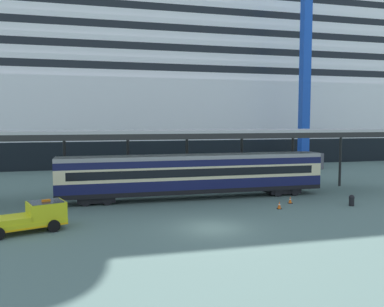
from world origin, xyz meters
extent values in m
plane|color=slate|center=(0.00, 0.00, 0.00)|extent=(400.00, 400.00, 0.00)
cube|color=black|center=(0.16, 47.22, 2.08)|extent=(152.44, 22.52, 4.16)
cube|color=white|center=(0.16, 47.22, 9.02)|extent=(152.44, 22.52, 9.71)
cube|color=white|center=(0.16, 47.22, 15.46)|extent=(140.24, 20.72, 3.17)
cube|color=black|center=(0.16, 36.92, 15.62)|extent=(134.14, 0.12, 1.14)
cube|color=white|center=(0.16, 47.22, 18.63)|extent=(134.63, 19.89, 3.17)
cube|color=black|center=(0.16, 37.33, 18.79)|extent=(128.78, 0.12, 1.14)
cube|color=white|center=(0.16, 47.22, 21.80)|extent=(129.02, 19.06, 3.17)
cube|color=black|center=(0.16, 37.74, 21.96)|extent=(123.41, 0.12, 1.14)
cube|color=white|center=(0.16, 47.22, 24.97)|extent=(123.41, 18.23, 3.17)
cube|color=black|center=(0.16, 38.16, 25.13)|extent=(118.05, 0.12, 1.14)
cube|color=white|center=(0.16, 47.22, 28.14)|extent=(117.80, 17.40, 3.17)
cube|color=#B6B6B6|center=(1.44, 10.91, 6.28)|extent=(40.95, 5.58, 0.25)
cube|color=#242424|center=(1.44, 8.22, 5.90)|extent=(40.95, 0.20, 0.50)
cylinder|color=#242424|center=(-10.26, 13.30, 3.08)|extent=(0.28, 0.28, 6.15)
cylinder|color=#242424|center=(-4.41, 13.30, 3.08)|extent=(0.28, 0.28, 6.15)
cylinder|color=#242424|center=(1.44, 13.30, 3.08)|extent=(0.28, 0.28, 6.15)
cylinder|color=#242424|center=(7.29, 13.30, 3.08)|extent=(0.28, 0.28, 6.15)
cylinder|color=#242424|center=(13.14, 13.30, 3.08)|extent=(0.28, 0.28, 6.15)
cylinder|color=#242424|center=(18.99, 13.30, 3.08)|extent=(0.28, 0.28, 6.15)
cube|color=black|center=(1.44, 10.41, 0.85)|extent=(24.82, 2.80, 0.40)
cube|color=#141947|center=(1.44, 10.41, 1.50)|extent=(24.82, 2.80, 0.90)
cube|color=beige|center=(1.44, 10.41, 2.55)|extent=(24.82, 2.80, 1.20)
cube|color=black|center=(1.44, 9.04, 2.60)|extent=(22.83, 0.08, 0.72)
cube|color=#141947|center=(1.44, 10.41, 3.45)|extent=(24.82, 2.80, 0.60)
cube|color=#A3A3A3|center=(1.44, 10.41, 3.93)|extent=(24.82, 2.69, 0.36)
cube|color=black|center=(-7.49, 10.41, 0.45)|extent=(3.20, 2.35, 0.50)
cylinder|color=black|center=(-8.39, 9.24, 0.42)|extent=(0.84, 0.12, 0.84)
cylinder|color=black|center=(-6.59, 9.24, 0.42)|extent=(0.84, 0.12, 0.84)
cube|color=black|center=(10.38, 10.41, 0.45)|extent=(3.20, 2.35, 0.50)
cylinder|color=black|center=(9.48, 9.24, 0.42)|extent=(0.84, 0.12, 0.84)
cylinder|color=black|center=(11.28, 9.24, 0.42)|extent=(0.84, 0.12, 0.84)
cube|color=yellow|center=(-12.24, 2.12, 0.58)|extent=(5.57, 3.60, 0.36)
cube|color=#F2B20C|center=(-12.24, 2.12, 0.45)|extent=(5.58, 3.62, 0.12)
cube|color=yellow|center=(-10.86, 2.60, 1.31)|extent=(2.79, 2.57, 1.10)
cube|color=#19232D|center=(-10.86, 2.60, 1.66)|extent=(2.57, 2.42, 0.44)
cube|color=orange|center=(-10.86, 2.60, 1.94)|extent=(0.59, 0.37, 0.16)
cube|color=yellow|center=(-13.22, 1.78, 0.94)|extent=(3.38, 2.77, 0.36)
cylinder|color=black|center=(-11.00, 3.61, 0.40)|extent=(0.84, 0.50, 0.80)
cylinder|color=black|center=(-10.34, 1.72, 0.40)|extent=(0.84, 0.50, 0.80)
cube|color=black|center=(7.13, 4.34, 0.02)|extent=(0.36, 0.36, 0.04)
cone|color=#EA590F|center=(7.13, 4.34, 0.34)|extent=(0.30, 0.30, 0.60)
cylinder|color=white|center=(7.13, 4.34, 0.37)|extent=(0.17, 0.17, 0.08)
cube|color=black|center=(9.06, 6.10, 0.02)|extent=(0.36, 0.36, 0.04)
cone|color=#EA590F|center=(9.06, 6.10, 0.34)|extent=(0.30, 0.30, 0.61)
cylinder|color=white|center=(9.06, 6.10, 0.37)|extent=(0.17, 0.17, 0.08)
cube|color=#595960|center=(23.75, 29.51, 1.20)|extent=(4.40, 4.40, 2.40)
cube|color=blue|center=(23.75, 29.51, 21.81)|extent=(1.30, 1.30, 38.83)
cylinder|color=black|center=(13.67, 3.88, 0.35)|extent=(0.44, 0.44, 0.70)
sphere|color=black|center=(13.67, 3.88, 0.72)|extent=(0.48, 0.48, 0.48)
camera|label=1|loc=(-7.91, -25.34, 7.27)|focal=37.33mm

